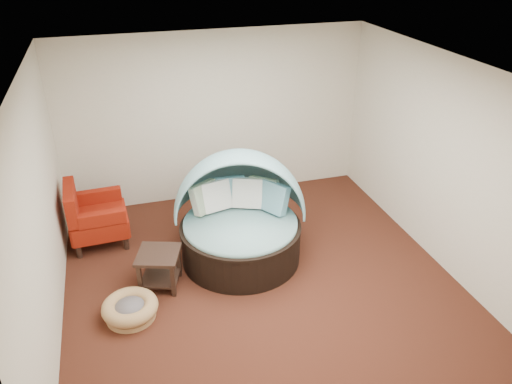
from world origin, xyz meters
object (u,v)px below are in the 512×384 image
object	(u,v)px
canopy_daybed	(240,211)
pet_basket	(130,309)
red_armchair	(94,216)
side_table	(159,265)

from	to	relation	value
canopy_daybed	pet_basket	size ratio (longest dim) A/B	2.44
pet_basket	red_armchair	bearing A→B (deg)	101.31
red_armchair	side_table	size ratio (longest dim) A/B	1.45
pet_basket	side_table	size ratio (longest dim) A/B	1.27
red_armchair	side_table	xyz separation A→B (m)	(0.78, -1.29, -0.12)
side_table	red_armchair	bearing A→B (deg)	121.22
canopy_daybed	side_table	xyz separation A→B (m)	(-1.18, -0.39, -0.39)
pet_basket	side_table	distance (m)	0.69
pet_basket	canopy_daybed	bearing A→B (deg)	28.92
canopy_daybed	red_armchair	distance (m)	2.18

